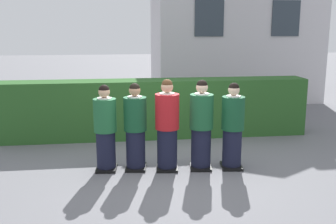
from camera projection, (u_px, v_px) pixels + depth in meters
ground_plane at (168, 169)px, 7.34m from camera, size 60.00×60.00×0.00m
student_front_row_0 at (105, 130)px, 7.14m from camera, size 0.40×0.47×1.54m
student_front_row_1 at (135, 129)px, 7.19m from camera, size 0.41×0.52×1.56m
student_in_red_blazer at (167, 127)px, 7.17m from camera, size 0.43×0.54×1.63m
student_front_row_3 at (201, 127)px, 7.22m from camera, size 0.43×0.51×1.61m
student_front_row_4 at (233, 128)px, 7.25m from camera, size 0.41×0.48×1.56m
hedge at (156, 108)px, 9.35m from camera, size 7.00×0.70×1.33m
school_building_main at (233, 8)px, 14.08m from camera, size 5.76×3.58×6.08m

